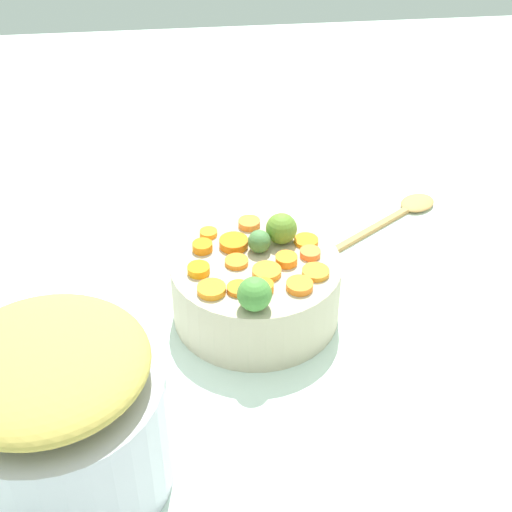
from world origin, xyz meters
The scene contains 24 objects.
tabletop centered at (0.00, 0.00, 0.01)m, with size 2.40×2.40×0.02m, color silver.
serving_bowl_carrots centered at (0.04, -0.04, 0.07)m, with size 0.23×0.23×0.09m, color #C1B395.
metal_pot centered at (0.28, 0.21, 0.09)m, with size 0.23×0.23×0.15m, color #B0B1BF.
stuffing_mound centered at (0.28, 0.21, 0.19)m, with size 0.21×0.21×0.05m, color tan.
carrot_slice_0 centered at (-0.03, 0.00, 0.12)m, with size 0.04×0.04×0.01m, color orange.
carrot_slice_1 centered at (0.11, -0.07, 0.12)m, with size 0.03×0.03×0.01m, color orange.
carrot_slice_2 centered at (0.00, -0.03, 0.12)m, with size 0.03×0.03×0.01m, color orange.
carrot_slice_3 centered at (0.10, 0.02, 0.12)m, with size 0.04×0.04×0.01m, color orange.
carrot_slice_4 centered at (0.03, -0.01, 0.12)m, with size 0.04×0.04×0.01m, color orange.
carrot_slice_5 centered at (0.12, -0.02, 0.12)m, with size 0.03×0.03×0.01m, color orange.
carrot_slice_6 centered at (-0.03, -0.07, 0.12)m, with size 0.03×0.03×0.01m, color orange.
carrot_slice_7 centered at (0.07, -0.03, 0.12)m, with size 0.03×0.03×0.01m, color orange.
carrot_slice_8 centered at (0.07, 0.02, 0.12)m, with size 0.03×0.03×0.01m, color orange.
carrot_slice_9 centered at (0.10, -0.10, 0.12)m, with size 0.02×0.02×0.01m, color orange.
carrot_slice_10 centered at (0.07, -0.07, 0.12)m, with size 0.04×0.04×0.01m, color orange.
carrot_slice_11 centered at (0.00, -0.11, 0.12)m, with size 0.02×0.02×0.01m, color orange.
carrot_slice_12 centered at (0.04, -0.12, 0.12)m, with size 0.03×0.03×0.01m, color orange.
carrot_slice_13 centered at (-0.01, 0.03, 0.12)m, with size 0.03×0.03×0.01m, color orange.
carrot_slice_14 centered at (-0.03, -0.04, 0.12)m, with size 0.03×0.03×0.01m, color orange.
carrot_slice_15 centered at (0.04, 0.02, 0.12)m, with size 0.03×0.03×0.01m, color orange.
brussels_sprout_0 centered at (0.03, -0.06, 0.13)m, with size 0.03×0.03×0.03m, color #47773E.
brussels_sprout_1 centered at (0.05, 0.06, 0.13)m, with size 0.04×0.04×0.04m, color #478938.
brussels_sprout_2 centered at (0.00, -0.08, 0.13)m, with size 0.04×0.04×0.04m, color olive.
wooden_spoon centered at (-0.23, -0.26, 0.03)m, with size 0.24×0.18×0.01m.
Camera 1 is at (0.13, 0.74, 0.71)m, focal length 51.67 mm.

